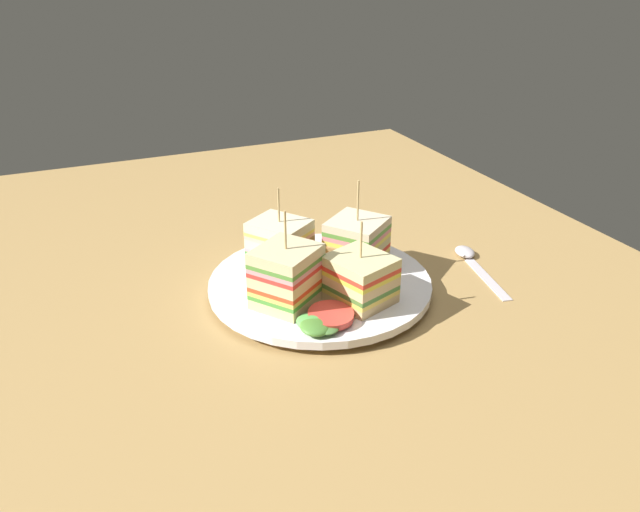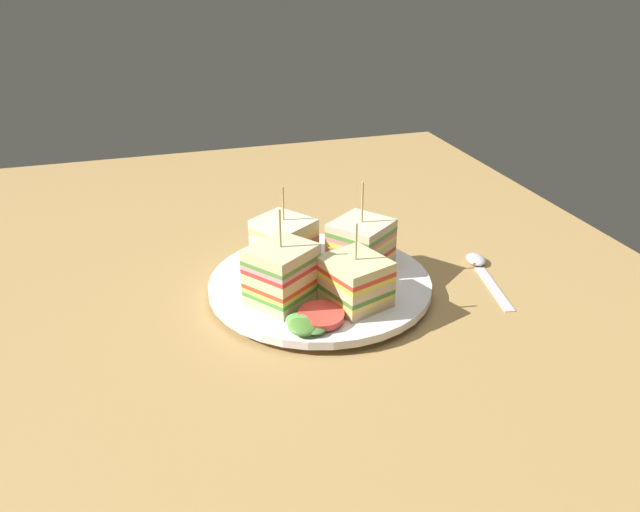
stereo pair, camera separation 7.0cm
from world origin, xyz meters
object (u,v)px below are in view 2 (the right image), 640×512
object	(u,v)px
sandwich_wedge_1	(355,281)
plate	(320,285)
sandwich_wedge_0	(282,274)
sandwich_wedge_2	(361,243)
spoon	(481,267)
sandwich_wedge_3	(284,241)
chip_pile	(330,274)

from	to	relation	value
sandwich_wedge_1	plate	bearing A→B (deg)	-0.45
sandwich_wedge_0	sandwich_wedge_1	bearing A→B (deg)	-55.11
plate	sandwich_wedge_2	bearing A→B (deg)	-67.92
plate	sandwich_wedge_2	distance (cm)	7.05
sandwich_wedge_2	spoon	bearing A→B (deg)	131.85
sandwich_wedge_3	spoon	xyz separation A→B (cm)	(-6.14, -23.15, -3.97)
sandwich_wedge_0	chip_pile	size ratio (longest dim) A/B	1.88
plate	chip_pile	size ratio (longest dim) A/B	4.50
chip_pile	spoon	xyz separation A→B (cm)	(-0.10, -19.37, -2.02)
plate	sandwich_wedge_0	distance (cm)	7.29
sandwich_wedge_1	sandwich_wedge_3	bearing A→B (deg)	2.97
sandwich_wedge_0	spoon	size ratio (longest dim) A/B	0.78
sandwich_wedge_0	sandwich_wedge_1	xyz separation A→B (cm)	(-2.54, -7.23, -0.64)
sandwich_wedge_3	spoon	size ratio (longest dim) A/B	0.70
sandwich_wedge_3	spoon	world-z (taller)	sandwich_wedge_3
plate	sandwich_wedge_2	world-z (taller)	sandwich_wedge_2
sandwich_wedge_3	spoon	bearing A→B (deg)	40.60
plate	chip_pile	distance (cm)	1.84
plate	sandwich_wedge_3	world-z (taller)	sandwich_wedge_3
plate	chip_pile	xyz separation A→B (cm)	(-0.46, -1.10, 1.41)
chip_pile	sandwich_wedge_2	bearing A→B (deg)	-59.03
sandwich_wedge_3	sandwich_wedge_2	bearing A→B (deg)	34.37
sandwich_wedge_2	sandwich_wedge_0	bearing A→B (deg)	-9.78
chip_pile	spoon	world-z (taller)	chip_pile
spoon	sandwich_wedge_2	bearing A→B (deg)	90.43
plate	sandwich_wedge_1	bearing A→B (deg)	-161.16
sandwich_wedge_0	spoon	distance (cm)	26.23
plate	chip_pile	world-z (taller)	chip_pile
chip_pile	sandwich_wedge_3	bearing A→B (deg)	32.02
sandwich_wedge_2	chip_pile	bearing A→B (deg)	-6.07
sandwich_wedge_0	spoon	xyz separation A→B (cm)	(2.76, -25.70, -4.45)
sandwich_wedge_1	spoon	size ratio (longest dim) A/B	0.67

